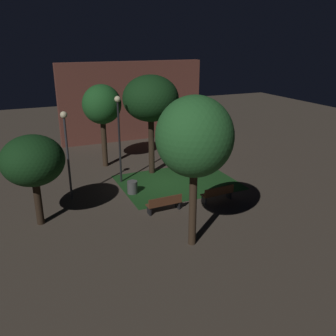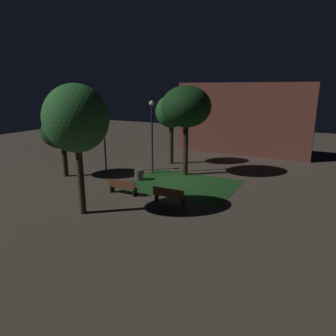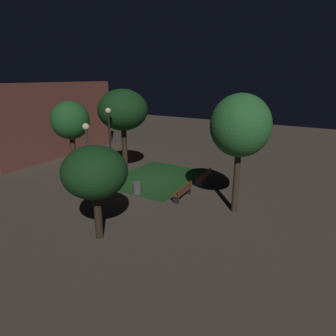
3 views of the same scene
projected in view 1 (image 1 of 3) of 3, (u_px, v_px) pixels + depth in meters
ground_plane at (165, 183)px, 21.62m from camera, size 60.00×60.00×0.00m
grass_lawn at (177, 182)px, 21.80m from camera, size 6.83×5.30×0.01m
bench_path_side at (164, 203)px, 17.89m from camera, size 1.82×0.54×0.88m
bench_back_row at (218, 193)px, 19.06m from camera, size 1.82×0.57×0.88m
tree_lawn_side at (151, 99)px, 21.77m from camera, size 3.44×3.44×6.23m
tree_near_wall at (195, 138)px, 13.69m from camera, size 3.04×3.04×6.28m
tree_left_canopy at (102, 105)px, 23.24m from camera, size 2.53×2.53×5.52m
tree_tall_center at (33, 161)px, 15.87m from camera, size 2.82×2.82×4.29m
lamp_post_plaza_east at (66, 142)px, 18.40m from camera, size 0.36×0.36×4.82m
lamp_post_path_center at (119, 126)px, 20.71m from camera, size 0.36×0.36×5.21m
trash_bin at (132, 187)px, 20.13m from camera, size 0.58×0.58×0.72m
building_wall_backdrop at (132, 101)px, 30.28m from camera, size 12.27×0.80×6.53m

